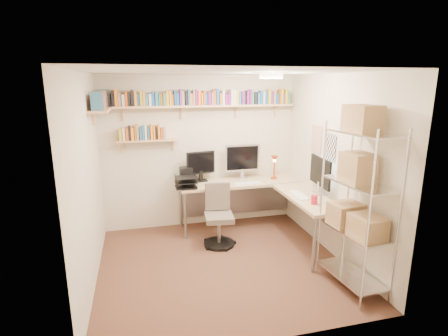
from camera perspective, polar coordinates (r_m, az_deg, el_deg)
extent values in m
plane|color=#47271E|center=(4.87, -0.32, -15.43)|extent=(3.20, 3.20, 0.00)
cube|color=beige|center=(5.83, -3.85, 2.58)|extent=(3.20, 0.04, 2.50)
cube|color=beige|center=(4.32, -21.42, -2.31)|extent=(0.04, 3.00, 2.50)
cube|color=beige|center=(5.02, 17.70, 0.12)|extent=(0.04, 3.00, 2.50)
cube|color=beige|center=(3.04, 6.48, -8.08)|extent=(3.20, 0.04, 2.50)
cube|color=silver|center=(4.26, -0.36, 15.42)|extent=(3.20, 3.00, 0.04)
cube|color=white|center=(5.42, 14.82, 4.52)|extent=(0.01, 0.30, 0.42)
cube|color=silver|center=(5.09, 16.93, 3.23)|extent=(0.01, 0.28, 0.38)
cylinder|color=#FFEAC6|center=(4.66, 7.70, 14.66)|extent=(0.30, 0.30, 0.06)
cube|color=tan|center=(5.61, -3.75, 10.08)|extent=(3.05, 0.25, 0.03)
cube|color=tan|center=(5.12, -19.51, 8.98)|extent=(0.25, 1.00, 0.03)
cube|color=tan|center=(5.61, -12.31, 4.44)|extent=(0.95, 0.20, 0.02)
cube|color=tan|center=(5.59, -16.18, 8.84)|extent=(0.03, 0.20, 0.20)
cube|color=tan|center=(5.64, -6.90, 9.31)|extent=(0.03, 0.20, 0.20)
cube|color=tan|center=(5.82, 2.05, 9.54)|extent=(0.03, 0.20, 0.20)
cube|color=tan|center=(6.05, 8.52, 9.56)|extent=(0.03, 0.20, 0.20)
cube|color=#BC4A19|center=(5.53, -19.09, 10.76)|extent=(0.04, 0.13, 0.25)
cube|color=#2B8152|center=(5.53, -18.61, 10.80)|extent=(0.03, 0.13, 0.25)
cube|color=black|center=(5.53, -18.20, 10.47)|extent=(0.03, 0.14, 0.18)
cube|color=black|center=(5.52, -17.68, 10.77)|extent=(0.04, 0.15, 0.23)
cube|color=orange|center=(5.52, -17.19, 10.90)|extent=(0.04, 0.14, 0.25)
cube|color=gray|center=(5.52, -16.69, 10.67)|extent=(0.04, 0.13, 0.20)
cube|color=beige|center=(5.52, -16.12, 10.57)|extent=(0.04, 0.13, 0.17)
cube|color=#BC4A19|center=(5.52, -15.66, 10.83)|extent=(0.04, 0.14, 0.22)
cube|color=black|center=(5.52, -15.24, 10.70)|extent=(0.03, 0.15, 0.19)
cube|color=black|center=(5.51, -14.75, 11.01)|extent=(0.04, 0.14, 0.24)
cube|color=orange|center=(5.51, -14.25, 10.94)|extent=(0.04, 0.13, 0.22)
cube|color=#1D4F96|center=(5.52, -13.80, 10.73)|extent=(0.04, 0.11, 0.18)
cube|color=gold|center=(5.51, -13.38, 11.01)|extent=(0.04, 0.14, 0.23)
cube|color=orange|center=(5.52, -12.94, 10.96)|extent=(0.03, 0.14, 0.21)
cube|color=#2F668D|center=(5.52, -12.52, 10.82)|extent=(0.04, 0.14, 0.18)
cube|color=beige|center=(5.52, -11.99, 10.81)|extent=(0.04, 0.12, 0.17)
cube|color=#1D4F96|center=(5.52, -11.53, 11.01)|extent=(0.04, 0.11, 0.21)
cube|color=#2F668D|center=(5.52, -10.96, 11.01)|extent=(0.04, 0.15, 0.20)
cube|color=#2B8152|center=(5.53, -10.51, 10.87)|extent=(0.02, 0.15, 0.17)
cube|color=#BC4A19|center=(5.53, -10.18, 11.00)|extent=(0.03, 0.11, 0.19)
cube|color=#2B8152|center=(5.53, -9.72, 11.01)|extent=(0.04, 0.14, 0.19)
cube|color=orange|center=(5.54, -9.25, 11.22)|extent=(0.04, 0.14, 0.23)
cube|color=gold|center=(5.54, -8.78, 11.21)|extent=(0.03, 0.12, 0.22)
cube|color=#BC4A19|center=(5.54, -8.43, 10.95)|extent=(0.03, 0.13, 0.17)
cube|color=#1D4F96|center=(5.55, -8.04, 11.25)|extent=(0.03, 0.15, 0.22)
cube|color=#1D4F96|center=(5.55, -7.63, 11.09)|extent=(0.04, 0.14, 0.19)
cube|color=#751F6F|center=(5.56, -7.15, 11.39)|extent=(0.03, 0.14, 0.25)
cube|color=gray|center=(5.56, -6.75, 11.23)|extent=(0.04, 0.11, 0.21)
cube|color=black|center=(5.57, -6.20, 11.25)|extent=(0.04, 0.12, 0.21)
cube|color=#2F668D|center=(5.57, -5.78, 11.41)|extent=(0.03, 0.14, 0.24)
cube|color=orange|center=(5.58, -5.39, 11.11)|extent=(0.04, 0.12, 0.18)
cube|color=gray|center=(5.59, -5.00, 11.37)|extent=(0.03, 0.15, 0.23)
cube|color=#751F6F|center=(5.59, -4.60, 11.43)|extent=(0.03, 0.14, 0.24)
cube|color=orange|center=(5.60, -4.10, 11.34)|extent=(0.04, 0.12, 0.22)
cube|color=orange|center=(5.61, -3.67, 11.21)|extent=(0.02, 0.13, 0.19)
cube|color=#BC4A19|center=(5.61, -3.33, 11.37)|extent=(0.03, 0.14, 0.22)
cube|color=#1D4F96|center=(5.62, -2.98, 11.19)|extent=(0.03, 0.13, 0.18)
cube|color=#751F6F|center=(5.63, -2.49, 11.25)|extent=(0.04, 0.13, 0.19)
cube|color=gray|center=(5.64, -2.02, 11.28)|extent=(0.03, 0.13, 0.20)
cube|color=#BC4A19|center=(5.65, -1.64, 11.43)|extent=(0.04, 0.12, 0.23)
cube|color=#1D4F96|center=(5.66, -1.12, 11.54)|extent=(0.04, 0.12, 0.25)
cube|color=orange|center=(5.67, -0.64, 11.22)|extent=(0.02, 0.14, 0.18)
cube|color=beige|center=(5.68, -0.23, 11.41)|extent=(0.04, 0.15, 0.22)
cube|color=#751F6F|center=(5.69, 0.25, 11.17)|extent=(0.04, 0.15, 0.17)
cube|color=#751F6F|center=(5.70, 0.72, 11.21)|extent=(0.04, 0.15, 0.18)
cube|color=beige|center=(5.72, 1.21, 11.53)|extent=(0.04, 0.14, 0.24)
cube|color=beige|center=(5.73, 1.64, 11.52)|extent=(0.04, 0.15, 0.24)
cube|color=gold|center=(5.74, 2.09, 11.46)|extent=(0.04, 0.11, 0.23)
cube|color=#2F668D|center=(5.75, 2.50, 11.30)|extent=(0.03, 0.13, 0.19)
cube|color=#751F6F|center=(5.77, 3.01, 11.34)|extent=(0.04, 0.14, 0.20)
cube|color=black|center=(5.78, 3.37, 11.32)|extent=(0.02, 0.13, 0.20)
cube|color=#751F6F|center=(5.79, 3.83, 11.42)|extent=(0.04, 0.11, 0.22)
cube|color=#751F6F|center=(5.81, 4.23, 11.51)|extent=(0.03, 0.14, 0.24)
cube|color=#2B8152|center=(5.82, 4.58, 11.31)|extent=(0.03, 0.13, 0.20)
cube|color=black|center=(5.83, 5.04, 11.31)|extent=(0.04, 0.13, 0.20)
cube|color=#2F668D|center=(5.85, 5.52, 11.26)|extent=(0.04, 0.14, 0.19)
cube|color=#1D4F96|center=(5.87, 5.98, 11.40)|extent=(0.04, 0.11, 0.22)
cube|color=beige|center=(5.88, 6.41, 11.31)|extent=(0.03, 0.11, 0.20)
cube|color=#1D4F96|center=(5.90, 6.77, 11.31)|extent=(0.04, 0.12, 0.20)
cube|color=gold|center=(5.91, 7.26, 11.50)|extent=(0.04, 0.13, 0.24)
cube|color=#751F6F|center=(5.93, 7.66, 11.33)|extent=(0.04, 0.12, 0.21)
cube|color=gray|center=(5.95, 8.11, 11.31)|extent=(0.04, 0.11, 0.20)
cube|color=#1D4F96|center=(5.97, 8.54, 11.15)|extent=(0.04, 0.11, 0.17)
cube|color=#BC4A19|center=(5.98, 8.94, 11.41)|extent=(0.02, 0.12, 0.23)
cube|color=gold|center=(6.00, 9.29, 11.49)|extent=(0.04, 0.12, 0.25)
cube|color=#751F6F|center=(6.01, 9.60, 11.12)|extent=(0.02, 0.12, 0.17)
cube|color=gold|center=(6.03, 9.96, 11.41)|extent=(0.04, 0.12, 0.23)
cube|color=#2B8152|center=(6.04, 10.27, 11.22)|extent=(0.02, 0.14, 0.19)
cube|color=#2F668D|center=(4.68, -20.10, 10.20)|extent=(0.14, 0.03, 0.24)
cube|color=orange|center=(4.73, -20.03, 10.04)|extent=(0.14, 0.04, 0.20)
cube|color=black|center=(4.77, -19.97, 10.00)|extent=(0.14, 0.04, 0.19)
cube|color=#2F668D|center=(4.81, -19.93, 10.12)|extent=(0.12, 0.03, 0.21)
cube|color=#2F668D|center=(4.85, -19.89, 10.07)|extent=(0.14, 0.04, 0.20)
cube|color=orange|center=(4.89, -19.84, 10.17)|extent=(0.14, 0.03, 0.21)
cube|color=#751F6F|center=(4.93, -19.79, 10.12)|extent=(0.14, 0.03, 0.19)
cube|color=#BC4A19|center=(4.98, -19.76, 10.38)|extent=(0.14, 0.04, 0.23)
cube|color=gold|center=(5.02, -19.69, 10.06)|extent=(0.14, 0.02, 0.17)
cube|color=#1D4F96|center=(5.06, -19.68, 10.34)|extent=(0.14, 0.03, 0.22)
cube|color=orange|center=(5.10, -19.61, 10.10)|extent=(0.13, 0.03, 0.17)
cube|color=gold|center=(5.14, -19.59, 10.40)|extent=(0.12, 0.02, 0.22)
cube|color=gray|center=(5.18, -19.56, 10.52)|extent=(0.15, 0.03, 0.24)
cube|color=gold|center=(5.22, -19.50, 10.23)|extent=(0.14, 0.04, 0.18)
cube|color=#1D4F96|center=(5.27, -19.46, 10.30)|extent=(0.11, 0.04, 0.19)
cube|color=orange|center=(5.32, -19.43, 10.51)|extent=(0.13, 0.04, 0.22)
cube|color=#2F668D|center=(5.36, -19.40, 10.67)|extent=(0.11, 0.03, 0.25)
cube|color=#751F6F|center=(5.40, -19.34, 10.49)|extent=(0.14, 0.03, 0.21)
cube|color=gold|center=(5.45, -19.29, 10.39)|extent=(0.14, 0.04, 0.19)
cube|color=gray|center=(5.49, -19.25, 10.43)|extent=(0.13, 0.04, 0.19)
cube|color=beige|center=(5.54, -19.21, 10.37)|extent=(0.11, 0.03, 0.17)
cube|color=gold|center=(5.59, -16.56, 5.28)|extent=(0.04, 0.12, 0.19)
cube|color=beige|center=(5.59, -16.04, 5.33)|extent=(0.04, 0.13, 0.19)
cube|color=#BC4A19|center=(5.59, -15.53, 5.35)|extent=(0.04, 0.13, 0.19)
cube|color=black|center=(5.59, -15.18, 5.53)|extent=(0.03, 0.14, 0.22)
cube|color=orange|center=(5.59, -14.73, 5.43)|extent=(0.04, 0.15, 0.20)
cube|color=orange|center=(5.58, -14.28, 5.65)|extent=(0.02, 0.11, 0.24)
cube|color=gray|center=(5.58, -13.94, 5.69)|extent=(0.03, 0.14, 0.24)
cube|color=#2F668D|center=(5.59, -13.46, 5.52)|extent=(0.03, 0.13, 0.20)
cube|color=#2F668D|center=(5.59, -13.06, 5.63)|extent=(0.03, 0.13, 0.22)
cube|color=beige|center=(5.59, -12.65, 5.68)|extent=(0.03, 0.15, 0.22)
cube|color=#2F668D|center=(5.59, -12.20, 5.62)|extent=(0.02, 0.12, 0.21)
cube|color=orange|center=(5.59, -11.75, 5.77)|extent=(0.04, 0.15, 0.23)
cube|color=orange|center=(5.59, -11.33, 5.62)|extent=(0.02, 0.12, 0.20)
cube|color=black|center=(5.59, -11.02, 5.66)|extent=(0.02, 0.11, 0.20)
cube|color=orange|center=(5.59, -10.59, 5.83)|extent=(0.04, 0.15, 0.23)
cube|color=#BC4A19|center=(5.60, -10.17, 5.57)|extent=(0.03, 0.15, 0.18)
cube|color=gray|center=(5.60, -9.74, 5.62)|extent=(0.04, 0.13, 0.18)
cube|color=tan|center=(5.78, 2.81, -2.30)|extent=(2.06, 0.65, 0.04)
cube|color=tan|center=(5.17, 14.02, -4.67)|extent=(0.65, 1.41, 0.04)
cylinder|color=gray|center=(5.46, -6.32, -7.78)|extent=(0.04, 0.04, 0.76)
cylinder|color=gray|center=(5.97, -7.04, -5.92)|extent=(0.04, 0.04, 0.76)
cylinder|color=gray|center=(6.49, 10.68, -4.42)|extent=(0.04, 0.04, 0.76)
cylinder|color=gray|center=(4.66, 14.52, -12.07)|extent=(0.04, 0.04, 0.76)
cylinder|color=gray|center=(4.93, 20.16, -11.03)|extent=(0.04, 0.04, 0.76)
cube|color=gray|center=(6.14, 2.01, -4.71)|extent=(1.95, 0.02, 0.60)
cube|color=silver|center=(5.83, 3.00, 1.66)|extent=(0.60, 0.03, 0.45)
cube|color=black|center=(5.81, 3.06, 1.62)|extent=(0.54, 0.00, 0.39)
cube|color=black|center=(5.67, -3.82, 0.87)|extent=(0.48, 0.03, 0.37)
cube|color=black|center=(5.19, 15.45, -0.58)|extent=(0.03, 0.63, 0.41)
cube|color=white|center=(5.18, 15.24, -0.60)|extent=(0.00, 0.57, 0.35)
cube|color=white|center=(5.61, 3.92, -2.50)|extent=(0.45, 0.14, 0.02)
cube|color=white|center=(5.13, 12.15, -4.35)|extent=(0.14, 0.43, 0.02)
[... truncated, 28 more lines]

